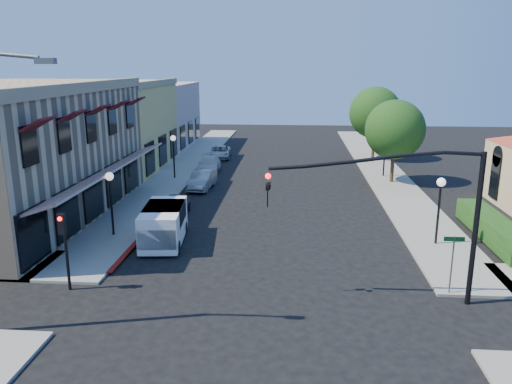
# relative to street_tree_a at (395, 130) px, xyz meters

# --- Properties ---
(ground) EXTENTS (120.00, 120.00, 0.00)m
(ground) POSITION_rel_street_tree_a_xyz_m (-8.80, -22.00, -4.19)
(ground) COLOR black
(ground) RESTS_ON ground
(sidewalk_left) EXTENTS (3.50, 50.00, 0.12)m
(sidewalk_left) POSITION_rel_street_tree_a_xyz_m (-17.55, 5.00, -4.13)
(sidewalk_left) COLOR gray
(sidewalk_left) RESTS_ON ground
(sidewalk_right) EXTENTS (3.50, 50.00, 0.12)m
(sidewalk_right) POSITION_rel_street_tree_a_xyz_m (-0.05, 5.00, -4.13)
(sidewalk_right) COLOR gray
(sidewalk_right) RESTS_ON ground
(curb_red_strip) EXTENTS (0.25, 10.00, 0.06)m
(curb_red_strip) POSITION_rel_street_tree_a_xyz_m (-15.70, -14.00, -4.19)
(curb_red_strip) COLOR maroon
(curb_red_strip) RESTS_ON ground
(corner_brick_building) EXTENTS (11.77, 18.20, 8.10)m
(corner_brick_building) POSITION_rel_street_tree_a_xyz_m (-24.25, -11.00, -0.19)
(corner_brick_building) COLOR tan
(corner_brick_building) RESTS_ON ground
(yellow_stucco_building) EXTENTS (10.00, 12.00, 7.60)m
(yellow_stucco_building) POSITION_rel_street_tree_a_xyz_m (-24.30, 4.00, -0.39)
(yellow_stucco_building) COLOR tan
(yellow_stucco_building) RESTS_ON ground
(pink_stucco_building) EXTENTS (10.00, 12.00, 7.00)m
(pink_stucco_building) POSITION_rel_street_tree_a_xyz_m (-24.30, 16.00, -0.69)
(pink_stucco_building) COLOR #CEA69B
(pink_stucco_building) RESTS_ON ground
(hedge) EXTENTS (1.40, 8.00, 1.10)m
(hedge) POSITION_rel_street_tree_a_xyz_m (2.90, -13.00, -4.19)
(hedge) COLOR #1B4313
(hedge) RESTS_ON ground
(street_tree_a) EXTENTS (4.56, 4.56, 6.48)m
(street_tree_a) POSITION_rel_street_tree_a_xyz_m (0.00, 0.00, 0.00)
(street_tree_a) COLOR #322114
(street_tree_a) RESTS_ON ground
(street_tree_b) EXTENTS (4.94, 4.94, 7.02)m
(street_tree_b) POSITION_rel_street_tree_a_xyz_m (0.00, 10.00, 0.35)
(street_tree_b) COLOR #322114
(street_tree_b) RESTS_ON ground
(signal_mast_arm) EXTENTS (8.01, 0.39, 6.00)m
(signal_mast_arm) POSITION_rel_street_tree_a_xyz_m (-2.94, -20.50, -0.11)
(signal_mast_arm) COLOR black
(signal_mast_arm) RESTS_ON ground
(secondary_signal) EXTENTS (0.28, 0.42, 3.32)m
(secondary_signal) POSITION_rel_street_tree_a_xyz_m (-16.80, -20.59, -1.88)
(secondary_signal) COLOR black
(secondary_signal) RESTS_ON ground
(street_name_sign) EXTENTS (0.80, 0.06, 2.50)m
(street_name_sign) POSITION_rel_street_tree_a_xyz_m (-1.30, -19.80, -2.50)
(street_name_sign) COLOR #595B5E
(street_name_sign) RESTS_ON ground
(lamppost_left_near) EXTENTS (0.44, 0.44, 3.57)m
(lamppost_left_near) POSITION_rel_street_tree_a_xyz_m (-17.30, -14.00, -1.46)
(lamppost_left_near) COLOR black
(lamppost_left_near) RESTS_ON ground
(lamppost_left_far) EXTENTS (0.44, 0.44, 3.57)m
(lamppost_left_far) POSITION_rel_street_tree_a_xyz_m (-17.30, 0.00, -1.46)
(lamppost_left_far) COLOR black
(lamppost_left_far) RESTS_ON ground
(lamppost_right_near) EXTENTS (0.44, 0.44, 3.57)m
(lamppost_right_near) POSITION_rel_street_tree_a_xyz_m (-0.30, -14.00, -1.46)
(lamppost_right_near) COLOR black
(lamppost_right_near) RESTS_ON ground
(lamppost_right_far) EXTENTS (0.44, 0.44, 3.57)m
(lamppost_right_far) POSITION_rel_street_tree_a_xyz_m (-0.30, 2.00, -1.46)
(lamppost_right_far) COLOR black
(lamppost_right_far) RESTS_ON ground
(white_van) EXTENTS (2.34, 4.60, 1.97)m
(white_van) POSITION_rel_street_tree_a_xyz_m (-14.30, -14.80, -3.06)
(white_van) COLOR white
(white_van) RESTS_ON ground
(parked_car_a) EXTENTS (1.73, 3.79, 1.26)m
(parked_car_a) POSITION_rel_street_tree_a_xyz_m (-15.00, -10.00, -3.56)
(parked_car_a) COLOR black
(parked_car_a) RESTS_ON ground
(parked_car_b) EXTENTS (1.72, 4.16, 1.34)m
(parked_car_b) POSITION_rel_street_tree_a_xyz_m (-14.48, -3.00, -3.53)
(parked_car_b) COLOR gray
(parked_car_b) RESTS_ON ground
(parked_car_c) EXTENTS (2.04, 4.57, 1.30)m
(parked_car_c) POSITION_rel_street_tree_a_xyz_m (-15.00, 3.00, -3.54)
(parked_car_c) COLOR #B9B9B7
(parked_car_c) RESTS_ON ground
(parked_car_d) EXTENTS (2.27, 4.39, 1.18)m
(parked_car_d) POSITION_rel_street_tree_a_xyz_m (-15.00, 9.59, -3.60)
(parked_car_d) COLOR #A2A5A7
(parked_car_d) RESTS_ON ground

